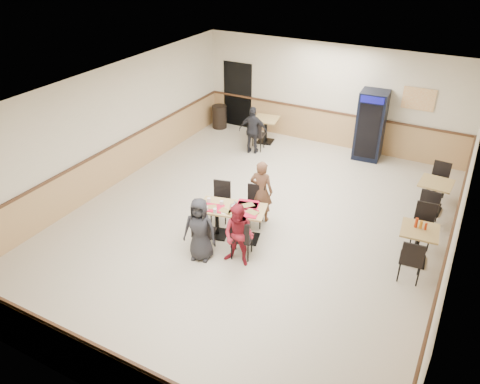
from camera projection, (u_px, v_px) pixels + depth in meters
The scene contains 20 objects.
ground at pixel (254, 223), 10.54m from camera, with size 10.00×10.00×0.00m, color beige.
room_shell at pixel (365, 171), 11.47m from camera, with size 10.00×10.00×10.00m.
main_table at pixel (233, 218), 9.84m from camera, with size 1.50×1.01×0.74m.
main_chairs at pixel (230, 218), 9.86m from camera, with size 1.58×1.86×0.93m.
diner_woman_left at pixel (200, 229), 9.13m from camera, with size 0.66×0.43×1.35m, color black.
diner_woman_right at pixel (239, 235), 8.98m from camera, with size 0.64×0.50×1.33m, color maroon.
diner_man_opposite at pixel (261, 191), 10.33m from camera, with size 0.53×0.35×1.46m, color brown.
lone_diner at pixel (253, 130), 13.43m from camera, with size 0.82×0.34×1.40m, color black.
tabletop_clutter at pixel (234, 208), 9.67m from camera, with size 1.23×0.91×0.12m.
side_table_near at pixel (418, 240), 9.12m from camera, with size 0.76×0.76×0.75m.
side_table_near_chair_south at pixel (412, 258), 8.67m from camera, with size 0.44×0.44×0.95m, color black, non-canonical shape.
side_table_near_chair_north at pixel (423, 226), 9.59m from camera, with size 0.44×0.44×0.95m, color black, non-canonical shape.
side_table_far at pixel (434, 192), 10.74m from camera, with size 0.75×0.75×0.76m.
side_table_far_chair_south at pixel (430, 205), 10.29m from camera, with size 0.44×0.44×0.96m, color black, non-canonical shape.
side_table_far_chair_north at pixel (438, 182), 11.22m from camera, with size 0.44×0.44×0.96m, color black, non-canonical shape.
condiment_caddy at pixel (420, 224), 9.00m from camera, with size 0.23×0.06×0.20m.
back_table at pixel (266, 126), 14.19m from camera, with size 0.82×0.82×0.77m.
back_table_chair_lone at pixel (257, 134), 13.73m from camera, with size 0.45×0.45×0.97m, color black, non-canonical shape.
pepsi_cooler at pixel (371, 125), 13.02m from camera, with size 0.78×0.79×1.95m.
trash_bin at pixel (219, 117), 15.28m from camera, with size 0.47×0.47×0.74m, color black.
Camera 1 is at (3.87, -7.88, 5.88)m, focal length 35.00 mm.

